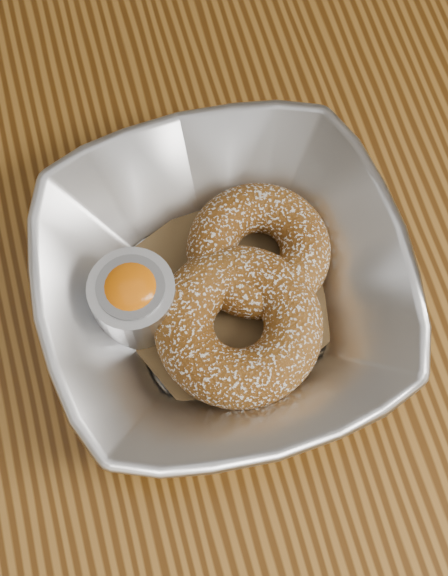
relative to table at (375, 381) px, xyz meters
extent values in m
plane|color=#565659|center=(0.00, 0.00, -0.65)|extent=(4.00, 4.00, 0.00)
cube|color=brown|center=(0.00, 0.00, 0.08)|extent=(1.20, 0.80, 0.04)
imported|color=silver|center=(-0.11, 0.07, 0.13)|extent=(0.25, 0.25, 0.06)
cube|color=brown|center=(-0.11, 0.07, 0.11)|extent=(0.19, 0.19, 0.00)
torus|color=brown|center=(-0.08, 0.09, 0.13)|extent=(0.13, 0.13, 0.04)
torus|color=brown|center=(-0.11, 0.04, 0.13)|extent=(0.15, 0.15, 0.04)
cylinder|color=silver|center=(-0.17, 0.07, 0.13)|extent=(0.06, 0.06, 0.05)
cylinder|color=gray|center=(-0.17, 0.07, 0.13)|extent=(0.05, 0.05, 0.04)
ellipsoid|color=orange|center=(-0.17, 0.07, 0.15)|extent=(0.04, 0.04, 0.03)
camera|label=1|loc=(-0.16, -0.12, 0.65)|focal=50.00mm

